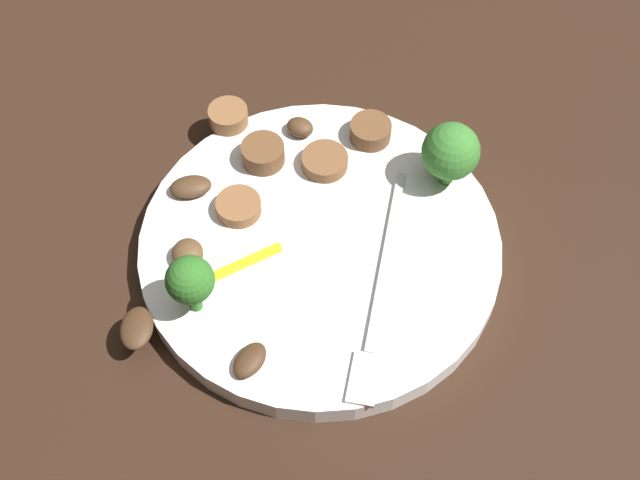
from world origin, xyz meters
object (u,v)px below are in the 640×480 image
at_px(mushroom_0, 188,253).
at_px(mushroom_1, 191,187).
at_px(sausage_slice_0, 228,116).
at_px(sausage_slice_3, 239,207).
at_px(mushroom_3, 250,360).
at_px(broccoli_floret_1, 451,152).
at_px(broccoli_floret_0, 190,281).
at_px(fork, 379,298).
at_px(sausage_slice_1, 371,131).
at_px(mushroom_2, 137,328).
at_px(pepper_strip_1, 241,264).
at_px(mushroom_4, 300,127).
at_px(sausage_slice_4, 263,153).
at_px(plate, 320,247).
at_px(sausage_slice_2, 325,161).

distance_m(mushroom_0, mushroom_1, 0.06).
bearing_deg(mushroom_0, sausage_slice_0, -176.72).
relative_size(sausage_slice_3, mushroom_3, 1.19).
bearing_deg(mushroom_3, broccoli_floret_1, 149.85).
xyz_separation_m(broccoli_floret_0, mushroom_1, (-0.09, -0.03, -0.03)).
relative_size(fork, mushroom_0, 7.77).
bearing_deg(sausage_slice_1, mushroom_2, -31.06).
bearing_deg(pepper_strip_1, mushroom_4, 174.73).
height_order(broccoli_floret_1, sausage_slice_3, broccoli_floret_1).
bearing_deg(mushroom_1, mushroom_4, 138.11).
relative_size(mushroom_2, mushroom_4, 1.51).
relative_size(broccoli_floret_0, sausage_slice_1, 1.61).
relative_size(sausage_slice_3, sausage_slice_4, 1.01).
height_order(broccoli_floret_0, sausage_slice_3, broccoli_floret_0).
xyz_separation_m(fork, mushroom_4, (-0.13, -0.08, 0.00)).
distance_m(plate, broccoli_floret_1, 0.11).
xyz_separation_m(sausage_slice_1, pepper_strip_1, (0.13, -0.06, -0.00)).
relative_size(broccoli_floret_0, mushroom_3, 1.84).
bearing_deg(pepper_strip_1, sausage_slice_1, 153.97).
height_order(broccoli_floret_0, sausage_slice_2, broccoli_floret_0).
relative_size(sausage_slice_2, mushroom_2, 1.09).
bearing_deg(mushroom_1, pepper_strip_1, 44.43).
bearing_deg(sausage_slice_1, sausage_slice_0, -85.47).
xyz_separation_m(broccoli_floret_1, sausage_slice_3, (0.06, -0.14, -0.03)).
relative_size(broccoli_floret_0, mushroom_1, 1.67).
distance_m(plate, mushroom_4, 0.10).
distance_m(broccoli_floret_0, sausage_slice_1, 0.19).
xyz_separation_m(broccoli_floret_1, mushroom_0, (0.11, -0.16, -0.02)).
height_order(sausage_slice_1, mushroom_0, same).
height_order(sausage_slice_0, mushroom_3, sausage_slice_0).
xyz_separation_m(sausage_slice_3, mushroom_0, (0.05, -0.02, 0.00)).
relative_size(sausage_slice_4, mushroom_4, 1.53).
height_order(sausage_slice_0, mushroom_0, same).
relative_size(sausage_slice_2, mushroom_0, 1.46).
bearing_deg(mushroom_0, mushroom_1, -164.55).
distance_m(mushroom_2, mushroom_4, 0.20).
distance_m(fork, broccoli_floret_0, 0.12).
bearing_deg(broccoli_floret_0, mushroom_3, 54.71).
bearing_deg(mushroom_2, pepper_strip_1, 139.90).
bearing_deg(sausage_slice_0, mushroom_4, 91.59).
distance_m(broccoli_floret_1, sausage_slice_4, 0.14).
bearing_deg(sausage_slice_2, sausage_slice_3, -43.68).
bearing_deg(mushroom_3, sausage_slice_3, -161.06).
xyz_separation_m(broccoli_floret_0, mushroom_2, (0.03, -0.03, -0.03)).
relative_size(sausage_slice_1, pepper_strip_1, 0.52).
distance_m(broccoli_floret_1, mushroom_4, 0.12).
distance_m(broccoli_floret_1, sausage_slice_3, 0.15).
height_order(sausage_slice_2, sausage_slice_3, same).
relative_size(mushroom_1, pepper_strip_1, 0.50).
height_order(sausage_slice_0, sausage_slice_4, sausage_slice_4).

